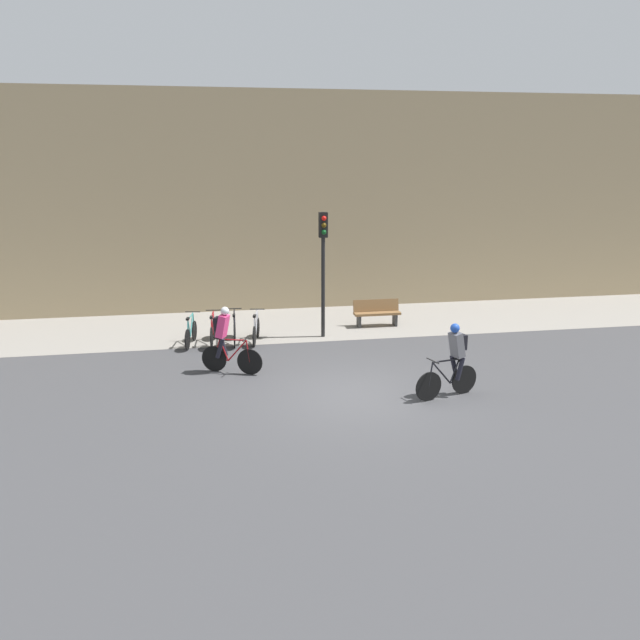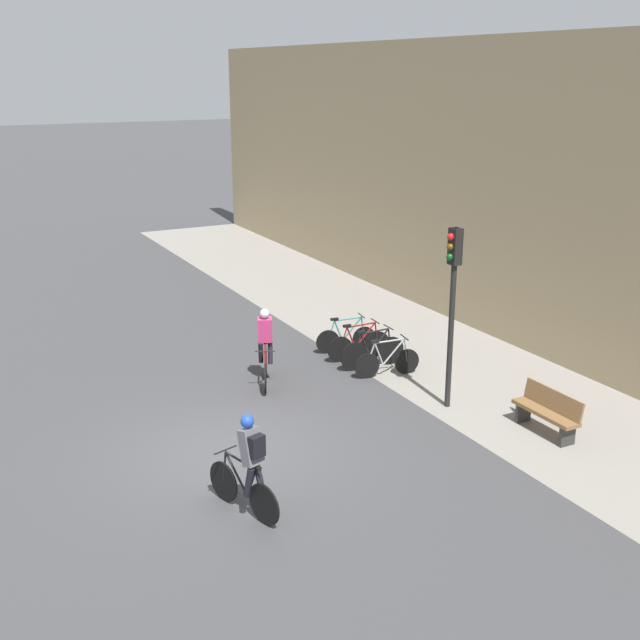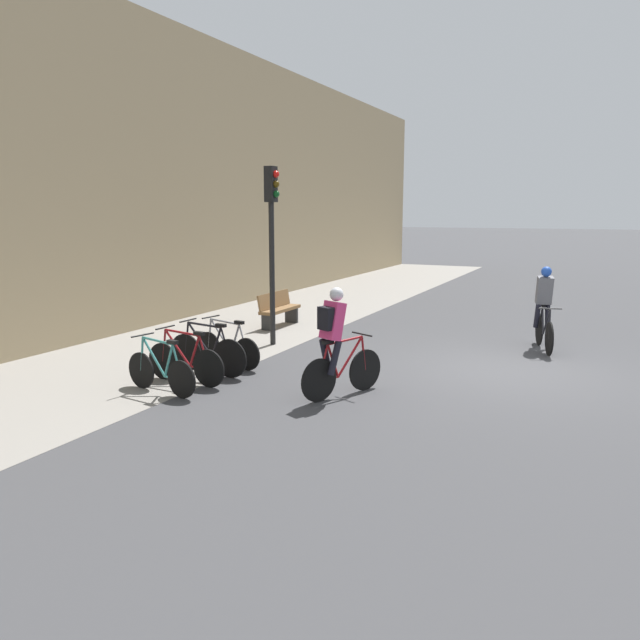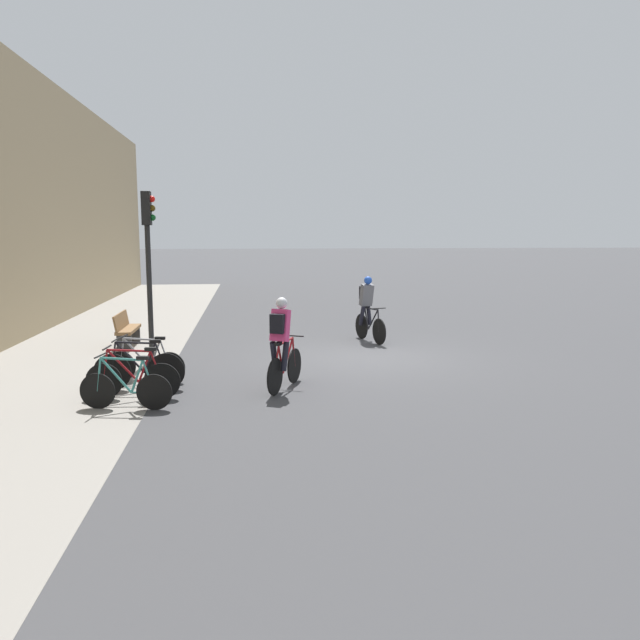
# 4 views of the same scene
# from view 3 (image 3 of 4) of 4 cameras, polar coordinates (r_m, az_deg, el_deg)

# --- Properties ---
(ground) EXTENTS (200.00, 200.00, 0.00)m
(ground) POSITION_cam_3_polar(r_m,az_deg,el_deg) (12.35, 16.31, -4.37)
(ground) COLOR #3D3D3F
(kerb_strip) EXTENTS (44.00, 4.50, 0.01)m
(kerb_strip) POSITION_cam_3_polar(r_m,az_deg,el_deg) (14.87, -10.30, -1.71)
(kerb_strip) COLOR gray
(kerb_strip) RESTS_ON ground
(building_facade) EXTENTS (44.00, 0.60, 7.83)m
(building_facade) POSITION_cam_3_polar(r_m,az_deg,el_deg) (16.22, -18.31, 12.81)
(building_facade) COLOR #9E8966
(building_facade) RESTS_ON ground
(cyclist_pink) EXTENTS (1.56, 0.77, 1.79)m
(cyclist_pink) POSITION_cam_3_polar(r_m,az_deg,el_deg) (9.89, 1.43, -1.86)
(cyclist_pink) COLOR black
(cyclist_pink) RESTS_ON ground
(cyclist_grey) EXTENTS (1.69, 0.63, 1.79)m
(cyclist_grey) POSITION_cam_3_polar(r_m,az_deg,el_deg) (14.33, 19.81, 1.24)
(cyclist_grey) COLOR black
(cyclist_grey) RESTS_ON ground
(parked_bike_0) EXTENTS (0.47, 1.59, 0.94)m
(parked_bike_0) POSITION_cam_3_polar(r_m,az_deg,el_deg) (10.59, -14.35, -4.50)
(parked_bike_0) COLOR black
(parked_bike_0) RESTS_ON ground
(parked_bike_1) EXTENTS (0.46, 1.70, 0.96)m
(parked_bike_1) POSITION_cam_3_polar(r_m,az_deg,el_deg) (11.09, -12.20, -3.69)
(parked_bike_1) COLOR black
(parked_bike_1) RESTS_ON ground
(parked_bike_2) EXTENTS (0.46, 1.73, 0.99)m
(parked_bike_2) POSITION_cam_3_polar(r_m,az_deg,el_deg) (11.60, -10.25, -2.93)
(parked_bike_2) COLOR black
(parked_bike_2) RESTS_ON ground
(parked_bike_3) EXTENTS (0.48, 1.61, 0.94)m
(parked_bike_3) POSITION_cam_3_polar(r_m,az_deg,el_deg) (12.13, -8.45, -2.46)
(parked_bike_3) COLOR black
(parked_bike_3) RESTS_ON ground
(traffic_light_pole) EXTENTS (0.26, 0.30, 3.91)m
(traffic_light_pole) POSITION_cam_3_polar(r_m,az_deg,el_deg) (13.77, -4.42, 8.79)
(traffic_light_pole) COLOR black
(traffic_light_pole) RESTS_ON ground
(bench) EXTENTS (1.57, 0.44, 0.89)m
(bench) POSITION_cam_3_polar(r_m,az_deg,el_deg) (16.19, -3.82, 1.04)
(bench) COLOR brown
(bench) RESTS_ON ground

